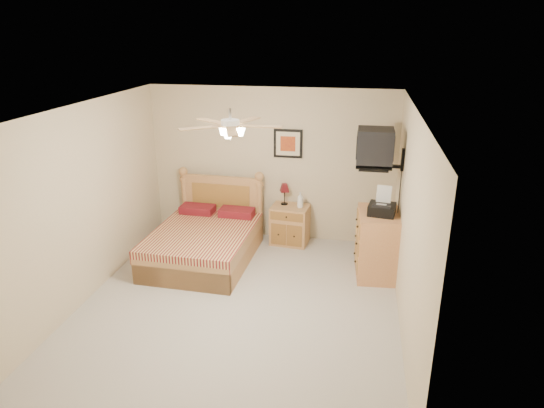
{
  "coord_description": "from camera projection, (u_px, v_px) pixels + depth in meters",
  "views": [
    {
      "loc": [
        1.4,
        -5.26,
        3.36
      ],
      "look_at": [
        0.26,
        0.9,
        1.07
      ],
      "focal_mm": 32.0,
      "sensor_mm": 36.0,
      "label": 1
    }
  ],
  "objects": [
    {
      "name": "fax_machine",
      "position": [
        383.0,
        201.0,
        6.58
      ],
      "size": [
        0.41,
        0.43,
        0.38
      ],
      "primitive_type": null,
      "rotation": [
        0.0,
        0.0,
        -0.15
      ],
      "color": "black",
      "rests_on": "dresser"
    },
    {
      "name": "wall_front",
      "position": [
        165.0,
        318.0,
        3.74
      ],
      "size": [
        4.0,
        0.04,
        2.5
      ],
      "primitive_type": "cube",
      "color": "beige",
      "rests_on": "ground"
    },
    {
      "name": "wall_right",
      "position": [
        409.0,
        226.0,
        5.48
      ],
      "size": [
        0.04,
        4.5,
        2.5
      ],
      "primitive_type": "cube",
      "color": "beige",
      "rests_on": "ground"
    },
    {
      "name": "framed_picture",
      "position": [
        288.0,
        144.0,
        7.7
      ],
      "size": [
        0.46,
        0.04,
        0.46
      ],
      "primitive_type": "cube",
      "color": "black",
      "rests_on": "wall_back"
    },
    {
      "name": "floor",
      "position": [
        240.0,
        304.0,
        6.25
      ],
      "size": [
        4.5,
        4.5,
        0.0
      ],
      "primitive_type": "plane",
      "color": "#ACA59B",
      "rests_on": "ground"
    },
    {
      "name": "dresser",
      "position": [
        377.0,
        244.0,
        6.86
      ],
      "size": [
        0.61,
        0.84,
        0.95
      ],
      "primitive_type": "cube",
      "rotation": [
        0.0,
        0.0,
        0.07
      ],
      "color": "#C47844",
      "rests_on": "ground"
    },
    {
      "name": "wall_left",
      "position": [
        85.0,
        204.0,
        6.16
      ],
      "size": [
        0.04,
        4.5,
        2.5
      ],
      "primitive_type": "cube",
      "color": "beige",
      "rests_on": "ground"
    },
    {
      "name": "magazine_upper",
      "position": [
        377.0,
        203.0,
        6.94
      ],
      "size": [
        0.26,
        0.32,
        0.02
      ],
      "primitive_type": "imported",
      "rotation": [
        0.0,
        0.0,
        -0.23
      ],
      "color": "gray",
      "rests_on": "magazine_lower"
    },
    {
      "name": "ceiling",
      "position": [
        235.0,
        109.0,
        5.39
      ],
      "size": [
        4.0,
        4.5,
        0.04
      ],
      "primitive_type": "cube",
      "color": "white",
      "rests_on": "ground"
    },
    {
      "name": "magazine_lower",
      "position": [
        375.0,
        205.0,
        6.94
      ],
      "size": [
        0.29,
        0.34,
        0.03
      ],
      "primitive_type": "imported",
      "rotation": [
        0.0,
        0.0,
        0.3
      ],
      "color": "#B3A68D",
      "rests_on": "dresser"
    },
    {
      "name": "bed",
      "position": [
        202.0,
        224.0,
        7.22
      ],
      "size": [
        1.47,
        1.89,
        1.19
      ],
      "primitive_type": null,
      "rotation": [
        0.0,
        0.0,
        -0.04
      ],
      "color": "#B47F4E",
      "rests_on": "ground"
    },
    {
      "name": "ceiling_fan",
      "position": [
        230.0,
        125.0,
        5.25
      ],
      "size": [
        1.14,
        1.14,
        0.28
      ],
      "primitive_type": null,
      "color": "white",
      "rests_on": "ceiling"
    },
    {
      "name": "table_lamp",
      "position": [
        284.0,
        194.0,
        7.85
      ],
      "size": [
        0.25,
        0.25,
        0.35
      ],
      "primitive_type": null,
      "rotation": [
        0.0,
        0.0,
        -0.43
      ],
      "color": "#4E0D12",
      "rests_on": "nightstand"
    },
    {
      "name": "wall_back",
      "position": [
        272.0,
        165.0,
        7.9
      ],
      "size": [
        4.0,
        0.04,
        2.5
      ],
      "primitive_type": "cube",
      "color": "beige",
      "rests_on": "ground"
    },
    {
      "name": "wall_tv",
      "position": [
        386.0,
        149.0,
        6.56
      ],
      "size": [
        0.56,
        0.46,
        0.58
      ],
      "primitive_type": null,
      "color": "black",
      "rests_on": "wall_right"
    },
    {
      "name": "lotion_bottle",
      "position": [
        300.0,
        200.0,
        7.73
      ],
      "size": [
        0.13,
        0.13,
        0.26
      ],
      "primitive_type": "imported",
      "rotation": [
        0.0,
        0.0,
        -0.38
      ],
      "color": "white",
      "rests_on": "nightstand"
    },
    {
      "name": "nightstand",
      "position": [
        290.0,
        225.0,
        7.93
      ],
      "size": [
        0.63,
        0.5,
        0.64
      ],
      "primitive_type": "cube",
      "rotation": [
        0.0,
        0.0,
        -0.1
      ],
      "color": "tan",
      "rests_on": "ground"
    }
  ]
}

